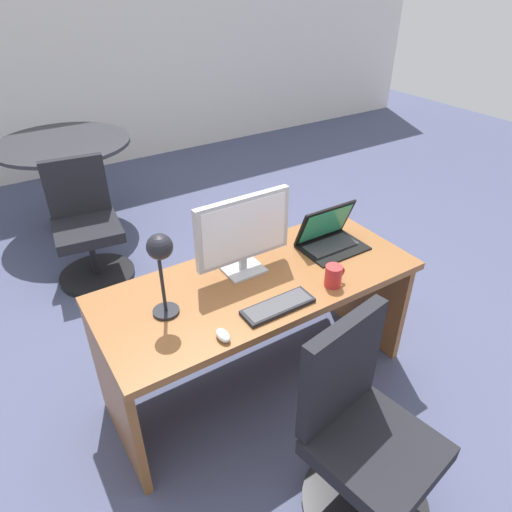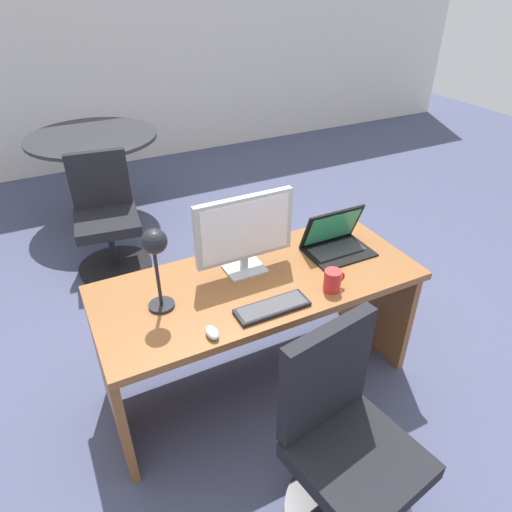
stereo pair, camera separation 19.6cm
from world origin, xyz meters
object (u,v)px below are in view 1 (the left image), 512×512
(keyboard, at_px, (278,306))
(laptop, at_px, (328,234))
(coffee_mug, at_px, (334,276))
(office_chair, at_px, (362,444))
(desk, at_px, (255,306))
(mouse, at_px, (223,335))
(meeting_table, at_px, (67,163))
(meeting_chair_near, at_px, (88,233))
(desk_lamp, at_px, (161,258))
(monitor, at_px, (243,231))

(keyboard, bearing_deg, laptop, 29.23)
(laptop, height_order, coffee_mug, laptop)
(coffee_mug, bearing_deg, office_chair, -116.92)
(desk, distance_m, laptop, 0.57)
(mouse, height_order, meeting_table, meeting_table)
(keyboard, bearing_deg, meeting_chair_near, 103.20)
(office_chair, bearing_deg, desk_lamp, 121.10)
(mouse, relative_size, office_chair, 0.09)
(laptop, height_order, mouse, laptop)
(desk, height_order, meeting_table, meeting_table)
(mouse, distance_m, meeting_table, 2.76)
(mouse, relative_size, coffee_mug, 0.78)
(monitor, relative_size, meeting_chair_near, 0.57)
(desk, relative_size, coffee_mug, 14.43)
(laptop, height_order, office_chair, laptop)
(desk_lamp, bearing_deg, meeting_chair_near, 89.49)
(coffee_mug, relative_size, meeting_chair_near, 0.13)
(keyboard, xyz_separation_m, meeting_chair_near, (-0.43, 1.84, -0.37))
(desk_lamp, relative_size, meeting_chair_near, 0.47)
(monitor, distance_m, meeting_chair_near, 1.67)
(laptop, xyz_separation_m, mouse, (-0.86, -0.35, -0.05))
(office_chair, height_order, meeting_chair_near, office_chair)
(desk, distance_m, office_chair, 0.87)
(coffee_mug, height_order, office_chair, office_chair)
(monitor, distance_m, meeting_table, 2.43)
(laptop, relative_size, mouse, 3.93)
(desk, height_order, meeting_chair_near, meeting_chair_near)
(monitor, bearing_deg, office_chair, -89.34)
(office_chair, bearing_deg, monitor, 90.66)
(desk_lamp, height_order, meeting_table, desk_lamp)
(mouse, relative_size, meeting_table, 0.08)
(desk_lamp, height_order, meeting_chair_near, desk_lamp)
(laptop, distance_m, mouse, 0.94)
(mouse, relative_size, desk_lamp, 0.21)
(laptop, height_order, keyboard, laptop)
(keyboard, distance_m, coffee_mug, 0.33)
(mouse, xyz_separation_m, meeting_chair_near, (-0.12, 1.88, -0.38))
(desk_lamp, relative_size, meeting_table, 0.38)
(desk, bearing_deg, desk_lamp, -173.44)
(meeting_table, bearing_deg, keyboard, -83.28)
(mouse, bearing_deg, office_chair, -56.89)
(desk_lamp, distance_m, coffee_mug, 0.84)
(keyboard, bearing_deg, desk_lamp, 153.42)
(desk_lamp, relative_size, office_chair, 0.45)
(monitor, height_order, mouse, monitor)
(desk, bearing_deg, coffee_mug, -45.09)
(office_chair, bearing_deg, meeting_chair_near, 100.96)
(keyboard, bearing_deg, mouse, -172.26)
(keyboard, relative_size, mouse, 3.93)
(desk, xyz_separation_m, meeting_table, (-0.37, 2.44, 0.07))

